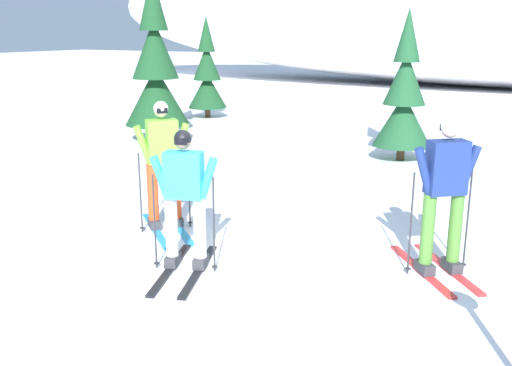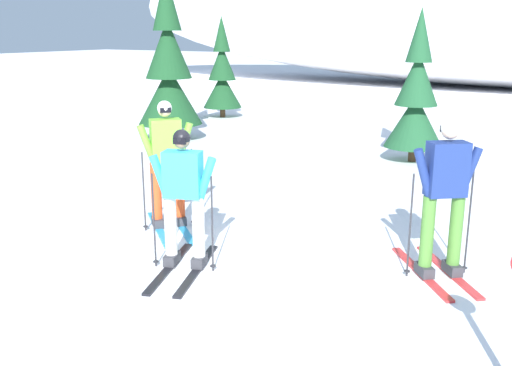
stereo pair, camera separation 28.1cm
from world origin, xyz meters
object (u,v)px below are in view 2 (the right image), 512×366
(pine_tree_far_left, at_px, (222,76))
(pine_tree_center_right, at_px, (416,99))
(skier_lime_jacket, at_px, (167,162))
(skier_cyan_jacket, at_px, (183,196))
(pine_tree_center_left, at_px, (169,71))
(skier_navy_jacket, at_px, (444,195))

(pine_tree_far_left, bearing_deg, pine_tree_center_right, -25.98)
(skier_lime_jacket, distance_m, pine_tree_center_right, 6.44)
(skier_lime_jacket, bearing_deg, skier_cyan_jacket, -44.50)
(skier_cyan_jacket, height_order, pine_tree_far_left, pine_tree_far_left)
(skier_cyan_jacket, relative_size, pine_tree_far_left, 0.52)
(skier_lime_jacket, height_order, pine_tree_far_left, pine_tree_far_left)
(pine_tree_far_left, xyz_separation_m, pine_tree_center_right, (7.26, -3.54, 0.01))
(pine_tree_center_left, height_order, pine_tree_center_right, pine_tree_center_left)
(skier_lime_jacket, xyz_separation_m, pine_tree_center_right, (1.89, 6.14, 0.39))
(pine_tree_far_left, relative_size, pine_tree_center_left, 0.76)
(pine_tree_center_right, bearing_deg, skier_cyan_jacket, -96.25)
(pine_tree_center_left, distance_m, pine_tree_center_right, 6.23)
(skier_lime_jacket, bearing_deg, skier_navy_jacket, 2.57)
(pine_tree_center_left, bearing_deg, skier_lime_jacket, -52.31)
(skier_cyan_jacket, xyz_separation_m, skier_navy_jacket, (2.73, 1.25, 0.10))
(skier_navy_jacket, xyz_separation_m, pine_tree_center_right, (-1.94, 5.97, 0.37))
(skier_cyan_jacket, distance_m, skier_lime_jacket, 1.54)
(skier_cyan_jacket, distance_m, pine_tree_far_left, 12.56)
(skier_navy_jacket, bearing_deg, skier_lime_jacket, -177.43)
(skier_cyan_jacket, distance_m, skier_navy_jacket, 3.01)
(pine_tree_center_left, bearing_deg, skier_navy_jacket, -33.59)
(skier_cyan_jacket, bearing_deg, pine_tree_center_left, 129.09)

